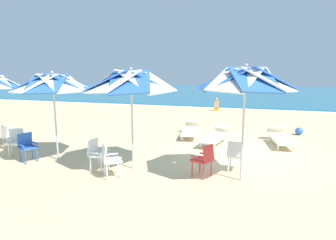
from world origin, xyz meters
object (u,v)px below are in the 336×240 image
plastic_chair_5 (9,136)px  plastic_chair_7 (16,140)px  plastic_chair_0 (204,158)px  plastic_chair_2 (97,153)px  plastic_chair_3 (109,159)px  beach_umbrella_1 (131,82)px  beach_ball (299,131)px  sun_lounger_2 (190,130)px  beachgoer_seated (217,106)px  beach_umbrella_2 (53,84)px  sun_lounger_1 (215,137)px  beach_umbrella_0 (245,80)px  plastic_chair_4 (27,145)px  plastic_chair_1 (236,154)px  sun_lounger_0 (280,137)px

plastic_chair_5 → plastic_chair_7: (0.81, -0.45, 0.00)m
plastic_chair_0 → plastic_chair_5: size_ratio=1.00×
plastic_chair_2 → plastic_chair_3: same height
beach_umbrella_1 → beach_ball: 8.23m
plastic_chair_2 → sun_lounger_2: 4.98m
plastic_chair_0 → plastic_chair_2: 2.92m
plastic_chair_2 → beachgoer_seated: beachgoer_seated is taller
beach_umbrella_2 → sun_lounger_1: (4.36, 3.45, -2.07)m
beach_umbrella_2 → sun_lounger_2: beach_umbrella_2 is taller
beach_umbrella_0 → beachgoer_seated: bearing=100.4°
plastic_chair_4 → plastic_chair_5: (-1.65, 0.83, 0.00)m
plastic_chair_2 → plastic_chair_3: (0.60, -0.37, 0.00)m
beach_umbrella_1 → plastic_chair_5: 5.35m
plastic_chair_5 → sun_lounger_1: plastic_chair_5 is taller
plastic_chair_1 → sun_lounger_2: bearing=120.0°
plastic_chair_7 → sun_lounger_2: 6.48m
plastic_chair_2 → sun_lounger_1: (2.70, 3.85, -0.22)m
beach_umbrella_0 → beach_umbrella_1: 2.93m
beach_umbrella_2 → sun_lounger_2: size_ratio=1.23×
plastic_chair_2 → beach_ball: plastic_chair_2 is taller
beach_ball → beachgoer_seated: bearing=123.5°
beach_umbrella_2 → plastic_chair_4: (-0.78, -0.39, -1.85)m
plastic_chair_2 → sun_lounger_0: size_ratio=0.39×
plastic_chair_7 → beachgoer_seated: (4.73, 12.91, -0.20)m
plastic_chair_0 → sun_lounger_0: (2.15, 4.08, -0.22)m
plastic_chair_1 → plastic_chair_2: 3.80m
sun_lounger_1 → beach_ball: (3.26, 2.64, -0.12)m
sun_lounger_0 → sun_lounger_2: same height
plastic_chair_1 → beachgoer_seated: bearing=100.1°
plastic_chair_3 → sun_lounger_1: 4.71m
plastic_chair_7 → beach_ball: 11.07m
plastic_chair_1 → plastic_chair_7: same height
sun_lounger_0 → sun_lounger_1: 2.43m
sun_lounger_0 → plastic_chair_3: bearing=-132.6°
plastic_chair_0 → sun_lounger_1: (-0.20, 3.45, -0.22)m
plastic_chair_0 → plastic_chair_5: same height
plastic_chair_1 → plastic_chair_7: bearing=-174.5°
sun_lounger_1 → plastic_chair_0: bearing=-86.7°
sun_lounger_0 → beach_ball: (0.92, 2.01, -0.12)m
beach_ball → plastic_chair_5: bearing=-150.7°
beach_umbrella_2 → beach_ball: size_ratio=8.31×
beach_umbrella_2 → sun_lounger_1: beach_umbrella_2 is taller
plastic_chair_0 → plastic_chair_7: 6.17m
plastic_chair_2 → sun_lounger_2: plastic_chair_2 is taller
beachgoer_seated → beach_umbrella_1: bearing=-92.5°
beach_umbrella_1 → beach_ball: beach_umbrella_1 is taller
plastic_chair_4 → beach_umbrella_0: bearing=4.0°
beach_umbrella_1 → plastic_chair_5: beach_umbrella_1 is taller
beach_umbrella_0 → sun_lounger_2: size_ratio=1.30×
plastic_chair_0 → plastic_chair_3: bearing=-161.7°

